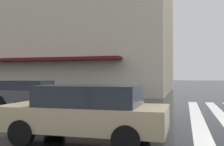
# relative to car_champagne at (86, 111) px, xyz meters

# --- Properties ---
(car_champagne) EXTENTS (1.85, 4.10, 1.41)m
(car_champagne) POSITION_rel_car_champagne_xyz_m (0.00, 0.00, 0.00)
(car_champagne) COLOR tan
(car_champagne) RESTS_ON ground_plane
(car_dark_grey) EXTENTS (1.85, 4.10, 1.41)m
(car_dark_grey) POSITION_rel_car_champagne_xyz_m (6.50, 5.73, 0.00)
(car_dark_grey) COLOR #4C4C51
(car_dark_grey) RESTS_ON ground_plane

